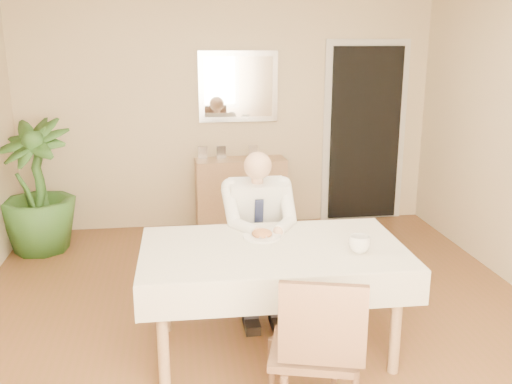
{
  "coord_description": "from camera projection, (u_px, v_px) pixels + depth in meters",
  "views": [
    {
      "loc": [
        -0.58,
        -3.72,
        2.07
      ],
      "look_at": [
        0.0,
        0.35,
        0.95
      ],
      "focal_mm": 40.0,
      "sensor_mm": 36.0,
      "label": 1
    }
  ],
  "objects": [
    {
      "name": "dining_table",
      "position": [
        273.0,
        259.0,
        3.73
      ],
      "size": [
        1.73,
        1.04,
        0.75
      ],
      "rotation": [
        0.0,
        0.0,
        -0.01
      ],
      "color": "tan",
      "rests_on": "ground"
    },
    {
      "name": "doorway",
      "position": [
        365.0,
        134.0,
        6.48
      ],
      "size": [
        0.96,
        0.07,
        2.1
      ],
      "color": "beige",
      "rests_on": "ground"
    },
    {
      "name": "chair_near",
      "position": [
        316.0,
        346.0,
        2.96
      ],
      "size": [
        0.54,
        0.54,
        0.92
      ],
      "rotation": [
        0.0,
        0.0,
        -0.27
      ],
      "color": "#3C2716",
      "rests_on": "ground"
    },
    {
      "name": "sideboard",
      "position": [
        241.0,
        194.0,
        6.3
      ],
      "size": [
        0.99,
        0.37,
        0.78
      ],
      "primitive_type": "cube",
      "rotation": [
        0.0,
        0.0,
        0.04
      ],
      "color": "tan",
      "rests_on": "ground"
    },
    {
      "name": "mirror",
      "position": [
        238.0,
        87.0,
        6.14
      ],
      "size": [
        0.86,
        0.04,
        0.76
      ],
      "color": "silver",
      "rests_on": "room"
    },
    {
      "name": "coffee_mug",
      "position": [
        359.0,
        244.0,
        3.6
      ],
      "size": [
        0.15,
        0.15,
        0.11
      ],
      "primitive_type": "imported",
      "rotation": [
        0.0,
        0.0,
        0.14
      ],
      "color": "white",
      "rests_on": "dining_table"
    },
    {
      "name": "photo_frame_right",
      "position": [
        253.0,
        152.0,
        6.24
      ],
      "size": [
        0.1,
        0.02,
        0.14
      ],
      "primitive_type": "cube",
      "color": "silver",
      "rests_on": "sideboard"
    },
    {
      "name": "seated_man",
      "position": [
        260.0,
        227.0,
        4.29
      ],
      "size": [
        0.48,
        0.72,
        1.24
      ],
      "color": "white",
      "rests_on": "ground"
    },
    {
      "name": "photo_frame_center",
      "position": [
        221.0,
        152.0,
        6.21
      ],
      "size": [
        0.1,
        0.02,
        0.14
      ],
      "primitive_type": "cube",
      "color": "silver",
      "rests_on": "sideboard"
    },
    {
      "name": "photo_frame_left",
      "position": [
        203.0,
        153.0,
        6.19
      ],
      "size": [
        0.1,
        0.02,
        0.14
      ],
      "primitive_type": "cube",
      "color": "silver",
      "rests_on": "sideboard"
    },
    {
      "name": "room",
      "position": [
        263.0,
        155.0,
        3.83
      ],
      "size": [
        5.0,
        5.02,
        2.6
      ],
      "color": "brown",
      "rests_on": "ground"
    },
    {
      "name": "plate",
      "position": [
        262.0,
        236.0,
        3.87
      ],
      "size": [
        0.26,
        0.26,
        0.02
      ],
      "primitive_type": "cylinder",
      "color": "white",
      "rests_on": "dining_table"
    },
    {
      "name": "food",
      "position": [
        262.0,
        233.0,
        3.87
      ],
      "size": [
        0.14,
        0.14,
        0.06
      ],
      "primitive_type": "ellipsoid",
      "color": "brown",
      "rests_on": "dining_table"
    },
    {
      "name": "chair_far",
      "position": [
        254.0,
        238.0,
        4.61
      ],
      "size": [
        0.44,
        0.44,
        0.88
      ],
      "rotation": [
        0.0,
        0.0,
        0.07
      ],
      "color": "#3C2716",
      "rests_on": "ground"
    },
    {
      "name": "knife",
      "position": [
        269.0,
        237.0,
        3.82
      ],
      "size": [
        0.01,
        0.13,
        0.01
      ],
      "primitive_type": "cylinder",
      "rotation": [
        1.57,
        0.0,
        0.0
      ],
      "color": "silver",
      "rests_on": "dining_table"
    },
    {
      "name": "fork",
      "position": [
        257.0,
        237.0,
        3.81
      ],
      "size": [
        0.01,
        0.13,
        0.01
      ],
      "primitive_type": "cylinder",
      "rotation": [
        1.57,
        0.0,
        0.0
      ],
      "color": "silver",
      "rests_on": "dining_table"
    },
    {
      "name": "potted_palm",
      "position": [
        36.0,
        187.0,
        5.56
      ],
      "size": [
        0.96,
        0.96,
        1.31
      ],
      "primitive_type": "imported",
      "rotation": [
        0.0,
        0.0,
        -0.41
      ],
      "color": "#274D1B",
      "rests_on": "ground"
    },
    {
      "name": "window",
      "position": [
        414.0,
        293.0,
        1.44
      ],
      "size": [
        1.34,
        0.04,
        1.44
      ],
      "color": "beige",
      "rests_on": "room"
    }
  ]
}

